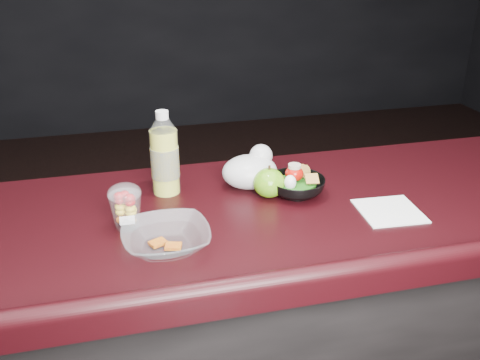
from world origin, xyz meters
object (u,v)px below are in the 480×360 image
lemonade_bottle (165,159)px  green_apple (269,183)px  fruit_cup (126,206)px  snack_bowl (296,185)px  takeout_bowl (166,239)px

lemonade_bottle → green_apple: size_ratio=2.57×
fruit_cup → snack_bowl: 0.49m
fruit_cup → snack_bowl: fruit_cup is taller
fruit_cup → green_apple: bearing=11.4°
lemonade_bottle → fruit_cup: (-0.12, -0.18, -0.04)m
fruit_cup → takeout_bowl: fruit_cup is taller
lemonade_bottle → snack_bowl: bearing=-16.5°
snack_bowl → fruit_cup: bearing=-171.2°
fruit_cup → snack_bowl: (0.48, 0.07, -0.03)m
lemonade_bottle → takeout_bowl: (-0.04, -0.30, -0.08)m
lemonade_bottle → takeout_bowl: 0.32m
green_apple → snack_bowl: bearing=-5.0°
lemonade_bottle → snack_bowl: 0.38m
lemonade_bottle → fruit_cup: bearing=-124.1°
snack_bowl → lemonade_bottle: bearing=163.5°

